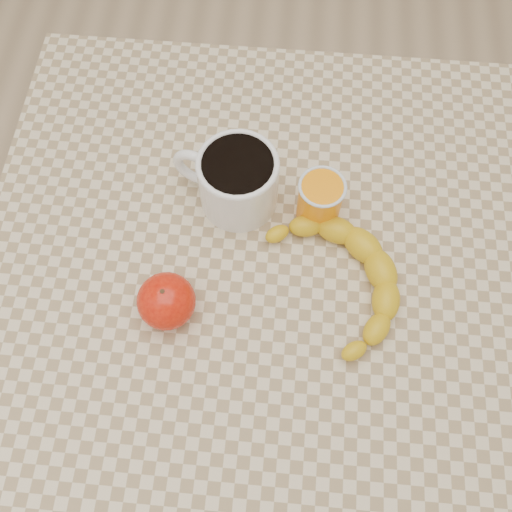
# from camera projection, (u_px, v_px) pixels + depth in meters

# --- Properties ---
(ground) EXTENTS (3.00, 3.00, 0.00)m
(ground) POSITION_uv_depth(u_px,v_px,m) (256.00, 377.00, 1.49)
(ground) COLOR tan
(ground) RESTS_ON ground
(table) EXTENTS (0.80, 0.80, 0.75)m
(table) POSITION_uv_depth(u_px,v_px,m) (256.00, 284.00, 0.89)
(table) COLOR beige
(table) RESTS_ON ground
(coffee_mug) EXTENTS (0.17, 0.14, 0.10)m
(coffee_mug) POSITION_uv_depth(u_px,v_px,m) (236.00, 179.00, 0.80)
(coffee_mug) COLOR white
(coffee_mug) RESTS_ON table
(orange_juice_glass) EXTENTS (0.07, 0.07, 0.08)m
(orange_juice_glass) POSITION_uv_depth(u_px,v_px,m) (320.00, 200.00, 0.80)
(orange_juice_glass) COLOR orange
(orange_juice_glass) RESTS_ON table
(apple) EXTENTS (0.09, 0.09, 0.07)m
(apple) POSITION_uv_depth(u_px,v_px,m) (166.00, 301.00, 0.75)
(apple) COLOR #AA0F05
(apple) RESTS_ON table
(banana) EXTENTS (0.38, 0.40, 0.04)m
(banana) POSITION_uv_depth(u_px,v_px,m) (341.00, 279.00, 0.78)
(banana) COLOR gold
(banana) RESTS_ON table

